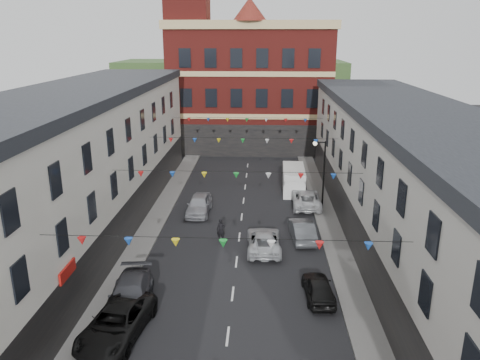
% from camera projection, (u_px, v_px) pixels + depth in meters
% --- Properties ---
extents(ground, '(160.00, 160.00, 0.00)m').
position_uv_depth(ground, '(233.00, 294.00, 26.99)').
color(ground, black).
rests_on(ground, ground).
extents(pavement_left, '(1.80, 64.00, 0.15)m').
position_uv_depth(pavement_left, '(125.00, 273.00, 29.19)').
color(pavement_left, '#605E5B').
rests_on(pavement_left, ground).
extents(pavement_right, '(1.80, 64.00, 0.15)m').
position_uv_depth(pavement_right, '(347.00, 278.00, 28.57)').
color(pavement_right, '#605E5B').
rests_on(pavement_right, ground).
extents(terrace_left, '(8.40, 56.00, 10.70)m').
position_uv_depth(terrace_left, '(29.00, 198.00, 26.90)').
color(terrace_left, silver).
rests_on(terrace_left, ground).
extents(terrace_right, '(8.40, 56.00, 9.70)m').
position_uv_depth(terrace_right, '(445.00, 213.00, 25.99)').
color(terrace_right, '#B7B4AC').
rests_on(terrace_right, ground).
extents(civic_building, '(20.60, 13.30, 18.50)m').
position_uv_depth(civic_building, '(250.00, 85.00, 60.81)').
color(civic_building, maroon).
rests_on(civic_building, ground).
extents(clock_tower, '(5.60, 5.60, 30.00)m').
position_uv_depth(clock_tower, '(188.00, 30.00, 56.33)').
color(clock_tower, maroon).
rests_on(clock_tower, ground).
extents(distant_hill, '(40.00, 14.00, 10.00)m').
position_uv_depth(distant_hill, '(232.00, 89.00, 84.88)').
color(distant_hill, '#2F5126').
rests_on(distant_hill, ground).
extents(street_lamp, '(1.10, 0.36, 6.00)m').
position_uv_depth(street_lamp, '(321.00, 166.00, 38.91)').
color(street_lamp, black).
rests_on(street_lamp, ground).
extents(car_left_c, '(3.25, 5.77, 1.52)m').
position_uv_depth(car_left_c, '(117.00, 323.00, 22.96)').
color(car_left_c, black).
rests_on(car_left_c, ground).
extents(car_left_d, '(2.64, 5.43, 1.52)m').
position_uv_depth(car_left_d, '(130.00, 295.00, 25.44)').
color(car_left_d, '#3F4047').
rests_on(car_left_d, ground).
extents(car_left_e, '(1.96, 4.65, 1.57)m').
position_uv_depth(car_left_e, '(199.00, 204.00, 39.04)').
color(car_left_e, '#9B9CA4').
rests_on(car_left_e, ground).
extents(car_right_d, '(1.77, 3.93, 1.31)m').
position_uv_depth(car_right_d, '(319.00, 288.00, 26.36)').
color(car_right_d, black).
rests_on(car_right_d, ground).
extents(car_right_e, '(1.89, 4.50, 1.45)m').
position_uv_depth(car_right_e, '(302.00, 230.00, 34.08)').
color(car_right_e, '#51545A').
rests_on(car_right_e, ground).
extents(car_right_f, '(2.51, 5.26, 1.45)m').
position_uv_depth(car_right_f, '(306.00, 198.00, 40.66)').
color(car_right_f, silver).
rests_on(car_right_f, ground).
extents(moving_car, '(2.40, 4.99, 1.37)m').
position_uv_depth(moving_car, '(264.00, 240.00, 32.40)').
color(moving_car, silver).
rests_on(moving_car, ground).
extents(white_van, '(2.13, 5.23, 2.29)m').
position_uv_depth(white_van, '(293.00, 180.00, 44.57)').
color(white_van, white).
rests_on(white_van, ground).
extents(pedestrian, '(0.69, 0.52, 1.69)m').
position_uv_depth(pedestrian, '(221.00, 230.00, 33.77)').
color(pedestrian, black).
rests_on(pedestrian, ground).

